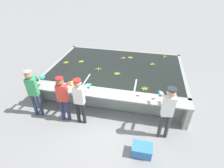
{
  "coord_description": "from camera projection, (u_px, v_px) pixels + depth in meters",
  "views": [
    {
      "loc": [
        1.19,
        -4.23,
        4.24
      ],
      "look_at": [
        0.0,
        1.24,
        0.61
      ],
      "focal_mm": 28.0,
      "sensor_mm": 36.0,
      "label": 1
    }
  ],
  "objects": [
    {
      "name": "banana_bunch_floating_8",
      "position": [
        130.0,
        58.0,
        8.06
      ],
      "size": [
        0.26,
        0.28,
        0.08
      ],
      "color": "#9EC642",
      "rests_on": "wash_tank"
    },
    {
      "name": "banana_bunch_floating_1",
      "position": [
        117.0,
        74.0,
        6.79
      ],
      "size": [
        0.28,
        0.28,
        0.08
      ],
      "color": "#7FAD33",
      "rests_on": "wash_tank"
    },
    {
      "name": "banana_bunch_floating_7",
      "position": [
        81.0,
        62.0,
        7.7
      ],
      "size": [
        0.28,
        0.27,
        0.08
      ],
      "color": "#9EC642",
      "rests_on": "wash_tank"
    },
    {
      "name": "worker_3",
      "position": [
        167.0,
        108.0,
        4.76
      ],
      "size": [
        0.46,
        0.75,
        1.77
      ],
      "color": "#38383D",
      "rests_on": "ground"
    },
    {
      "name": "banana_bunch_ledge_0",
      "position": [
        63.0,
        88.0,
        5.93
      ],
      "size": [
        0.27,
        0.28,
        0.08
      ],
      "color": "#9EC642",
      "rests_on": "work_ledge"
    },
    {
      "name": "wash_tank",
      "position": [
        117.0,
        75.0,
        7.6
      ],
      "size": [
        5.45,
        3.61,
        0.86
      ],
      "color": "gray",
      "rests_on": "ground"
    },
    {
      "name": "worker_1",
      "position": [
        63.0,
        95.0,
        5.43
      ],
      "size": [
        0.47,
        0.74,
        1.64
      ],
      "color": "navy",
      "rests_on": "ground"
    },
    {
      "name": "banana_bunch_floating_2",
      "position": [
        152.0,
        64.0,
        7.49
      ],
      "size": [
        0.27,
        0.28,
        0.08
      ],
      "color": "#8CB738",
      "rests_on": "wash_tank"
    },
    {
      "name": "work_ledge",
      "position": [
        106.0,
        99.0,
        5.82
      ],
      "size": [
        5.45,
        0.45,
        0.86
      ],
      "color": "#9E9E99",
      "rests_on": "ground"
    },
    {
      "name": "crate",
      "position": [
        142.0,
        150.0,
        4.72
      ],
      "size": [
        0.55,
        0.39,
        0.32
      ],
      "color": "#3375B7",
      "rests_on": "ground"
    },
    {
      "name": "banana_bunch_floating_0",
      "position": [
        98.0,
        69.0,
        7.12
      ],
      "size": [
        0.28,
        0.28,
        0.08
      ],
      "color": "#93BC3D",
      "rests_on": "wash_tank"
    },
    {
      "name": "banana_bunch_floating_3",
      "position": [
        145.0,
        89.0,
        5.93
      ],
      "size": [
        0.28,
        0.28,
        0.08
      ],
      "color": "#7FAD33",
      "rests_on": "wash_tank"
    },
    {
      "name": "worker_2",
      "position": [
        80.0,
        97.0,
        5.31
      ],
      "size": [
        0.4,
        0.72,
        1.65
      ],
      "color": "#1E2328",
      "rests_on": "ground"
    },
    {
      "name": "knife_0",
      "position": [
        155.0,
        99.0,
        5.47
      ],
      "size": [
        0.34,
        0.14,
        0.02
      ],
      "color": "silver",
      "rests_on": "work_ledge"
    },
    {
      "name": "banana_bunch_floating_5",
      "position": [
        66.0,
        62.0,
        7.62
      ],
      "size": [
        0.28,
        0.28,
        0.08
      ],
      "color": "#8CB738",
      "rests_on": "wash_tank"
    },
    {
      "name": "knife_1",
      "position": [
        140.0,
        96.0,
        5.58
      ],
      "size": [
        0.35,
        0.05,
        0.02
      ],
      "color": "silver",
      "rests_on": "work_ledge"
    },
    {
      "name": "banana_bunch_floating_4",
      "position": [
        164.0,
        57.0,
        8.14
      ],
      "size": [
        0.27,
        0.27,
        0.08
      ],
      "color": "#8CB738",
      "rests_on": "wash_tank"
    },
    {
      "name": "ground_plane",
      "position": [
        104.0,
        118.0,
        5.99
      ],
      "size": [
        80.0,
        80.0,
        0.0
      ],
      "primitive_type": "plane",
      "color": "gray",
      "rests_on": "ground"
    },
    {
      "name": "worker_0",
      "position": [
        33.0,
        89.0,
        5.59
      ],
      "size": [
        0.47,
        0.75,
        1.73
      ],
      "color": "navy",
      "rests_on": "ground"
    },
    {
      "name": "banana_bunch_floating_6",
      "position": [
        123.0,
        58.0,
        8.01
      ],
      "size": [
        0.27,
        0.28,
        0.08
      ],
      "color": "#75A333",
      "rests_on": "wash_tank"
    }
  ]
}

